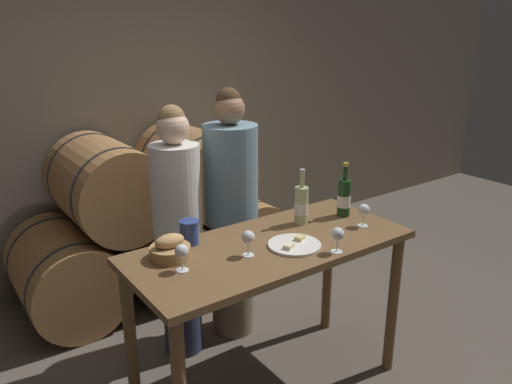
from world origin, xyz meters
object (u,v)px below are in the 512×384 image
at_px(wine_bottle_white, 301,205).
at_px(wine_glass_left, 248,238).
at_px(blue_crock, 189,231).
at_px(cheese_plate, 294,245).
at_px(person_right, 231,215).
at_px(tasting_table, 271,267).
at_px(wine_glass_right, 364,210).
at_px(person_left, 178,232).
at_px(wine_glass_center, 337,235).
at_px(wine_bottle_red, 344,198).
at_px(wine_glass_far_left, 182,252).
at_px(bread_basket, 170,249).

height_order(wine_bottle_white, wine_glass_left, wine_bottle_white).
relative_size(blue_crock, cheese_plate, 0.47).
bearing_deg(wine_glass_left, blue_crock, 119.14).
bearing_deg(cheese_plate, person_right, 83.14).
height_order(tasting_table, person_right, person_right).
xyz_separation_m(person_right, wine_glass_right, (0.41, -0.76, 0.18)).
bearing_deg(blue_crock, wine_glass_left, -60.86).
relative_size(person_left, cheese_plate, 5.75).
distance_m(person_right, wine_glass_center, 0.94).
bearing_deg(person_right, wine_bottle_red, -52.64).
bearing_deg(wine_glass_center, tasting_table, 125.96).
xyz_separation_m(wine_bottle_white, blue_crock, (-0.66, 0.13, -0.04)).
bearing_deg(wine_glass_far_left, wine_glass_center, -20.73).
xyz_separation_m(wine_bottle_red, blue_crock, (-0.96, 0.18, -0.04)).
distance_m(blue_crock, wine_glass_right, 1.00).
height_order(tasting_table, wine_glass_center, wine_glass_center).
distance_m(person_right, wine_glass_right, 0.88).
height_order(person_left, wine_glass_left, person_left).
relative_size(person_left, wine_glass_far_left, 11.92).
bearing_deg(blue_crock, tasting_table, -35.26).
height_order(person_left, blue_crock, person_left).
bearing_deg(wine_glass_left, person_right, 63.27).
bearing_deg(wine_glass_left, wine_glass_right, -4.98).
bearing_deg(tasting_table, wine_bottle_white, 21.31).
bearing_deg(tasting_table, blue_crock, 144.74).
xyz_separation_m(wine_bottle_red, wine_bottle_white, (-0.29, 0.05, -0.00)).
xyz_separation_m(person_right, wine_glass_center, (0.04, -0.93, 0.18)).
distance_m(person_left, wine_glass_center, 1.04).
relative_size(person_left, wine_glass_left, 11.92).
xyz_separation_m(wine_bottle_white, wine_glass_center, (-0.11, -0.40, -0.02)).
height_order(person_right, wine_glass_far_left, person_right).
height_order(wine_bottle_red, wine_bottle_white, wine_bottle_red).
bearing_deg(bread_basket, blue_crock, 30.99).
relative_size(person_left, blue_crock, 12.34).
relative_size(person_right, wine_bottle_red, 5.03).
height_order(tasting_table, bread_basket, bread_basket).
bearing_deg(wine_bottle_red, wine_glass_far_left, -176.26).
bearing_deg(wine_glass_far_left, person_left, 64.67).
distance_m(tasting_table, wine_glass_far_left, 0.58).
bearing_deg(blue_crock, person_left, 71.81).
distance_m(person_left, blue_crock, 0.45).
relative_size(person_right, wine_glass_right, 12.45).
bearing_deg(tasting_table, bread_basket, 163.59).
bearing_deg(person_left, cheese_plate, -68.18).
bearing_deg(person_right, bread_basket, -144.09).
relative_size(person_left, wine_bottle_white, 4.89).
distance_m(wine_glass_far_left, wine_glass_right, 1.11).
height_order(person_right, wine_glass_center, person_right).
relative_size(bread_basket, wine_glass_right, 1.51).
xyz_separation_m(person_left, wine_bottle_red, (0.83, -0.57, 0.22)).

